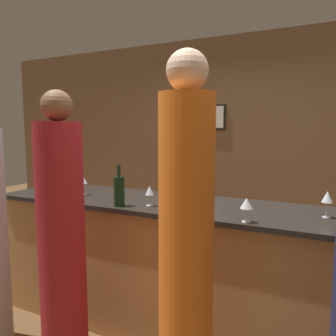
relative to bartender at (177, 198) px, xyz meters
The scene contains 12 objects.
ground_plane 1.22m from the bartender, 64.38° to the right, with size 14.00×14.00×0.00m, color brown.
back_wall 1.47m from the bartender, 74.97° to the left, with size 8.00×0.08×2.80m.
bar_counter 0.91m from the bartender, 64.38° to the right, with size 3.07×0.74×1.02m.
bartender is the anchor object (origin of this frame).
guest_0 1.64m from the bartender, 64.07° to the right, with size 0.29×0.29×1.97m.
guest_3 1.47m from the bartender, 95.83° to the right, with size 0.30×0.30×1.82m.
wine_bottle_0 1.06m from the bartender, 89.89° to the right, with size 0.08×0.08×0.30m.
wine_bottle_1 0.54m from the bartender, 64.79° to the right, with size 0.07×0.07×0.29m.
wine_glass_0 1.43m from the bartender, 48.61° to the right, with size 0.08×0.08×0.15m.
wine_glass_2 0.99m from the bartender, 77.71° to the right, with size 0.06×0.06×0.15m.
wine_glass_3 1.57m from the bartender, 28.14° to the right, with size 0.07×0.07×0.17m.
wine_glass_4 0.99m from the bartender, 121.91° to the right, with size 0.07×0.07×0.16m.
Camera 1 is at (0.98, -2.24, 1.58)m, focal length 35.00 mm.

